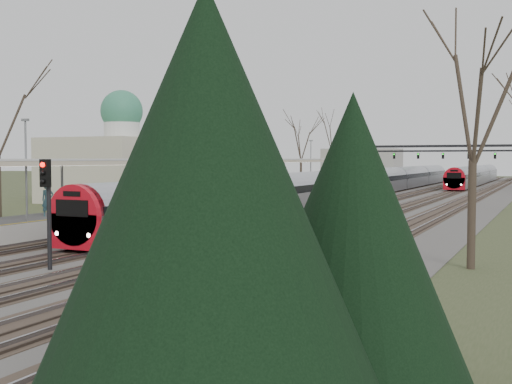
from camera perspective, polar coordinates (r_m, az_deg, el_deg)
track_bed at (r=66.52m, az=11.63°, el=-0.56°), size 24.00×160.00×0.22m
platform at (r=53.34m, az=-2.65°, el=-0.90°), size 3.50×69.00×1.00m
canopy at (r=49.27m, az=-5.12°, el=2.76°), size 4.10×50.00×3.11m
dome_building at (r=60.57m, az=-13.10°, el=2.54°), size 10.00×8.00×10.30m
signal_gantry at (r=95.81m, az=15.89°, el=3.36°), size 21.00×0.59×6.08m
evergreen_clump at (r=9.26m, az=0.28°, el=-2.28°), size 5.90×7.10×6.50m
tree_west_far at (r=66.36m, az=-4.52°, el=6.35°), size 5.50×5.50×11.33m
tree_east_near at (r=24.84m, az=18.80°, el=8.46°), size 4.50×4.50×9.27m
train_near at (r=68.32m, az=9.62°, el=0.74°), size 2.62×90.21×3.05m
train_far at (r=103.64m, az=18.92°, el=1.38°), size 2.62×45.21×3.05m
passenger at (r=36.11m, az=-18.03°, el=-0.67°), size 0.67×0.78×1.81m
signal_post at (r=24.18m, az=-18.06°, el=-0.46°), size 0.35×0.45×4.10m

